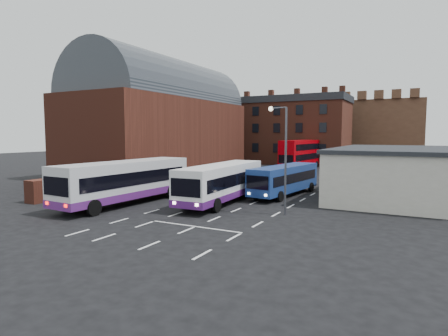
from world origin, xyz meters
The scene contains 13 objects.
ground centered at (0.00, 0.00, 0.00)m, with size 180.00×180.00×0.00m, color black.
railway_station centered at (-15.50, 21.00, 7.64)m, with size 12.00×28.00×16.00m.
forecourt_wall centered at (-10.20, 2.00, 0.90)m, with size 1.20×10.00×1.80m, color #602B1E.
cream_building centered at (15.00, 14.00, 2.16)m, with size 10.40×16.40×4.25m.
brick_terrace centered at (-6.00, 46.00, 5.50)m, with size 22.00×10.00×11.00m, color brown.
castle_keep centered at (6.00, 66.00, 6.00)m, with size 22.00×22.00×12.00m, color brown.
bus_white_outbound centered at (-3.64, 0.62, 1.95)m, with size 3.47×12.23×3.30m.
bus_white_inbound centered at (2.73, 4.50, 1.78)m, with size 3.21×11.19×3.02m.
bus_blue centered at (5.96, 10.16, 1.56)m, with size 3.34×9.86×2.64m.
bus_red_double centered at (-0.23, 35.92, 2.38)m, with size 3.56×11.38×4.48m.
street_lamp centered at (8.36, 2.52, 4.38)m, with size 1.44×0.56×7.26m.
pedestrian_red centered at (-5.95, -2.93, 0.85)m, with size 0.62×0.40×1.69m, color maroon.
pedestrian_beige centered at (-7.39, -1.82, 0.81)m, with size 0.79×0.61×1.62m, color #CDBA8A.
Camera 1 is at (16.52, -21.20, 5.38)m, focal length 30.00 mm.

